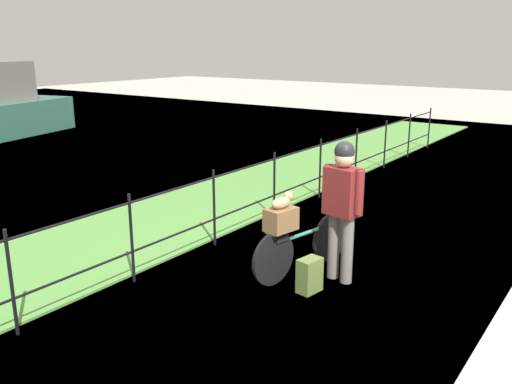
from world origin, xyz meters
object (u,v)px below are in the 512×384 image
(bicycle_main, at_px, (302,246))
(terrier_dog, at_px, (283,201))
(backpack_on_paving, at_px, (310,275))
(wooden_crate, at_px, (281,219))
(cyclist_person, at_px, (342,199))

(bicycle_main, xyz_separation_m, terrier_dog, (-0.35, 0.07, 0.65))
(bicycle_main, height_order, backpack_on_paving, bicycle_main)
(backpack_on_paving, bearing_deg, wooden_crate, 94.34)
(bicycle_main, bearing_deg, wooden_crate, 168.92)
(cyclist_person, relative_size, backpack_on_paving, 4.21)
(wooden_crate, xyz_separation_m, backpack_on_paving, (-0.04, -0.42, -0.58))
(terrier_dog, bearing_deg, cyclist_person, -51.66)
(bicycle_main, bearing_deg, terrier_dog, 168.92)
(terrier_dog, xyz_separation_m, cyclist_person, (0.43, -0.54, 0.01))
(wooden_crate, xyz_separation_m, terrier_dog, (0.02, -0.00, 0.21))
(terrier_dog, distance_m, cyclist_person, 0.69)
(wooden_crate, xyz_separation_m, cyclist_person, (0.45, -0.55, 0.23))
(cyclist_person, distance_m, backpack_on_paving, 0.95)
(terrier_dog, xyz_separation_m, backpack_on_paving, (-0.06, -0.41, -0.79))
(bicycle_main, xyz_separation_m, cyclist_person, (0.08, -0.47, 0.66))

